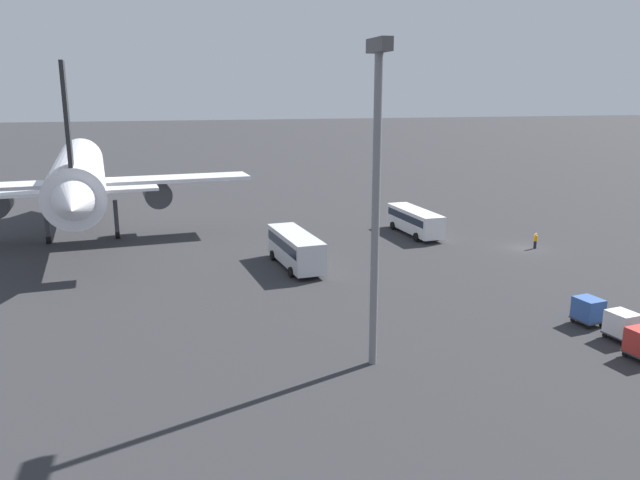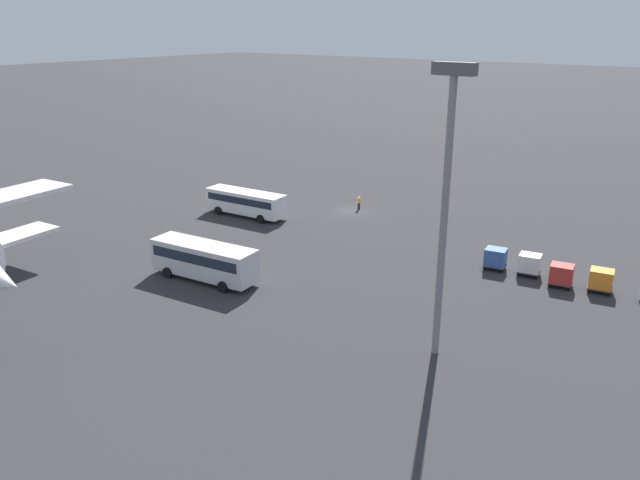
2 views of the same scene
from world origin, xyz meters
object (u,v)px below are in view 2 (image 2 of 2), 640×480
(shuttle_bus_near, at_px, (246,201))
(cargo_cart_blue, at_px, (495,257))
(cargo_cart_white, at_px, (530,263))
(shuttle_bus_far, at_px, (204,259))
(cargo_cart_red, at_px, (561,274))
(worker_person, at_px, (359,203))
(cargo_cart_orange, at_px, (601,279))

(shuttle_bus_near, bearing_deg, cargo_cart_blue, 178.01)
(shuttle_bus_near, height_order, cargo_cart_white, shuttle_bus_near)
(shuttle_bus_far, bearing_deg, cargo_cart_white, -147.96)
(cargo_cart_red, xyz_separation_m, cargo_cart_white, (3.13, -0.92, 0.00))
(worker_person, distance_m, cargo_cart_red, 29.15)
(shuttle_bus_near, bearing_deg, worker_person, -137.05)
(shuttle_bus_near, height_order, worker_person, shuttle_bus_near)
(shuttle_bus_far, xyz_separation_m, worker_person, (0.69, -27.12, -1.15))
(worker_person, xyz_separation_m, cargo_cart_blue, (-21.21, 9.22, 0.32))
(cargo_cart_blue, bearing_deg, shuttle_bus_far, 41.11)
(cargo_cart_white, relative_size, cargo_cart_blue, 1.00)
(worker_person, relative_size, cargo_cart_white, 0.78)
(worker_person, bearing_deg, cargo_cart_blue, 156.50)
(worker_person, bearing_deg, cargo_cart_red, 160.41)
(shuttle_bus_near, distance_m, cargo_cart_blue, 30.85)
(worker_person, distance_m, cargo_cart_orange, 31.87)
(shuttle_bus_near, distance_m, worker_person, 14.09)
(cargo_cart_orange, relative_size, cargo_cart_blue, 1.00)
(worker_person, xyz_separation_m, cargo_cart_red, (-27.46, 9.78, 0.32))
(cargo_cart_orange, xyz_separation_m, cargo_cart_white, (6.25, -0.08, 0.00))
(shuttle_bus_near, height_order, shuttle_bus_far, shuttle_bus_far)
(cargo_cart_red, bearing_deg, shuttle_bus_near, 0.75)
(worker_person, height_order, cargo_cart_blue, cargo_cart_blue)
(worker_person, xyz_separation_m, cargo_cart_orange, (-30.59, 8.93, 0.32))
(shuttle_bus_far, height_order, worker_person, shuttle_bus_far)
(shuttle_bus_near, height_order, cargo_cart_red, shuttle_bus_near)
(shuttle_bus_near, xyz_separation_m, cargo_cart_blue, (-30.82, -1.04, -0.63))
(cargo_cart_orange, relative_size, cargo_cart_red, 1.00)
(shuttle_bus_far, xyz_separation_m, cargo_cart_blue, (-20.51, -17.90, -0.83))
(cargo_cart_orange, bearing_deg, shuttle_bus_far, 31.32)
(shuttle_bus_far, bearing_deg, cargo_cart_red, -152.70)
(cargo_cart_orange, distance_m, cargo_cart_blue, 9.38)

